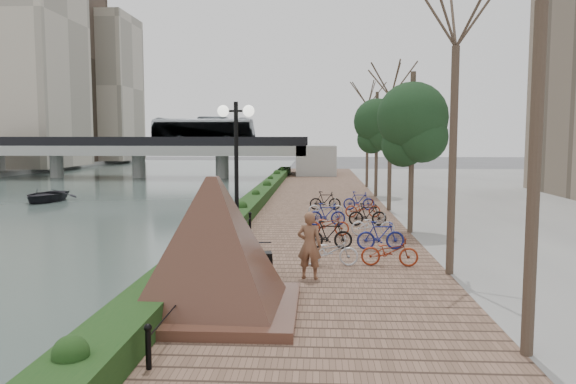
# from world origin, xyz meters

# --- Properties ---
(ground) EXTENTS (220.00, 220.00, 0.00)m
(ground) POSITION_xyz_m (0.00, 0.00, 0.00)
(ground) COLOR #59595B
(ground) RESTS_ON ground
(river_water) EXTENTS (30.00, 130.00, 0.02)m
(river_water) POSITION_xyz_m (-15.00, 25.00, 0.01)
(river_water) COLOR #3F4F49
(river_water) RESTS_ON ground
(promenade) EXTENTS (8.00, 75.00, 0.50)m
(promenade) POSITION_xyz_m (4.00, 17.50, 0.25)
(promenade) COLOR brown
(promenade) RESTS_ON ground
(hedge) EXTENTS (1.10, 56.00, 0.60)m
(hedge) POSITION_xyz_m (0.60, 20.00, 0.80)
(hedge) COLOR #143814
(hedge) RESTS_ON promenade
(chain_fence) EXTENTS (0.10, 14.10, 0.70)m
(chain_fence) POSITION_xyz_m (1.40, 2.00, 0.85)
(chain_fence) COLOR black
(chain_fence) RESTS_ON promenade
(granite_monument) EXTENTS (5.85, 5.85, 3.05)m
(granite_monument) POSITION_xyz_m (1.93, -1.90, 2.04)
(granite_monument) COLOR #47281E
(granite_monument) RESTS_ON promenade
(lamppost) EXTENTS (1.02, 0.32, 4.86)m
(lamppost) POSITION_xyz_m (1.98, 1.37, 4.00)
(lamppost) COLOR black
(lamppost) RESTS_ON promenade
(motorcycle) EXTENTS (0.71, 1.53, 0.92)m
(motorcycle) POSITION_xyz_m (2.77, 1.23, 0.96)
(motorcycle) COLOR black
(motorcycle) RESTS_ON promenade
(pedestrian) EXTENTS (0.75, 0.56, 1.87)m
(pedestrian) POSITION_xyz_m (4.00, 1.23, 1.43)
(pedestrian) COLOR brown
(pedestrian) RESTS_ON promenade
(bicycle_parking) EXTENTS (2.40, 14.69, 1.00)m
(bicycle_parking) POSITION_xyz_m (5.50, 9.18, 0.97)
(bicycle_parking) COLOR silver
(bicycle_parking) RESTS_ON promenade
(street_trees) EXTENTS (3.20, 37.12, 6.80)m
(street_trees) POSITION_xyz_m (8.00, 12.68, 3.69)
(street_trees) COLOR #3A2C22
(street_trees) RESTS_ON promenade
(bridge) EXTENTS (36.00, 10.77, 6.50)m
(bridge) POSITION_xyz_m (-13.54, 45.00, 3.37)
(bridge) COLOR #A2A29D
(bridge) RESTS_ON ground
(boat) EXTENTS (3.29, 4.46, 0.89)m
(boat) POSITION_xyz_m (-14.26, 22.82, 0.47)
(boat) COLOR #232228
(boat) RESTS_ON river_water
(far_buildings) EXTENTS (35.00, 38.00, 38.00)m
(far_buildings) POSITION_xyz_m (-41.66, 65.91, 16.12)
(far_buildings) COLOR #B7AB98
(far_buildings) RESTS_ON far_bank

